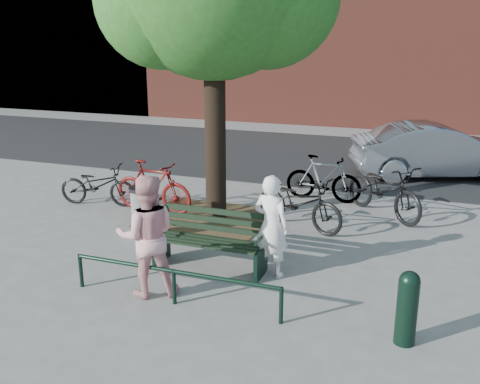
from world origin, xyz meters
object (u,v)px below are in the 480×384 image
at_px(park_bench, 211,239).
at_px(bollard, 407,305).
at_px(person_right, 147,236).
at_px(litter_bin, 143,212).
at_px(bicycle_c, 299,203).
at_px(parked_car, 437,151).
at_px(person_left, 271,226).

distance_m(park_bench, bollard, 3.23).
bearing_deg(bollard, person_right, 178.72).
bearing_deg(park_bench, litter_bin, 155.16).
distance_m(person_right, litter_bin, 2.26).
bearing_deg(park_bench, person_right, -112.41).
height_order(bollard, bicycle_c, bicycle_c).
relative_size(park_bench, parked_car, 0.42).
distance_m(park_bench, bicycle_c, 2.37).
xyz_separation_m(park_bench, bollard, (3.00, -1.21, 0.02)).
distance_m(park_bench, litter_bin, 1.81).
bearing_deg(person_right, bicycle_c, -140.80).
xyz_separation_m(bollard, litter_bin, (-4.64, 1.97, -0.02)).
bearing_deg(parked_car, person_left, 140.93).
bearing_deg(bicycle_c, person_left, -156.40).
xyz_separation_m(person_left, bollard, (2.05, -1.28, -0.29)).
bearing_deg(person_right, bollard, 149.35).
relative_size(person_left, parked_car, 0.37).
distance_m(person_left, person_right, 1.86).
bearing_deg(park_bench, bollard, -21.92).
height_order(park_bench, litter_bin, park_bench).
distance_m(person_left, litter_bin, 2.70).
height_order(person_left, person_right, person_right).
height_order(park_bench, parked_car, parked_car).
xyz_separation_m(park_bench, person_right, (-0.47, -1.13, 0.39)).
bearing_deg(bollard, parked_car, 88.55).
xyz_separation_m(bicycle_c, parked_car, (2.36, 4.86, 0.19)).
bearing_deg(bollard, bicycle_c, 122.21).
relative_size(park_bench, bicycle_c, 0.92).
height_order(bollard, litter_bin, litter_bin).
height_order(bollard, parked_car, parked_car).
bearing_deg(bicycle_c, person_right, 179.38).
bearing_deg(litter_bin, person_right, -58.09).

